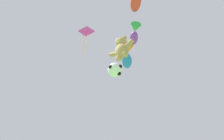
{
  "coord_description": "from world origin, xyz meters",
  "views": [
    {
      "loc": [
        7.72,
        -2.39,
        1.08
      ],
      "look_at": [
        1.63,
        4.38,
        10.71
      ],
      "focal_mm": 40.0,
      "sensor_mm": 36.0,
      "label": 1
    }
  ],
  "objects_px": {
    "fish_kite_cobalt": "(127,56)",
    "fish_kite_violet": "(135,33)",
    "soccer_ball_kite": "(115,70)",
    "teddy_bear_kite": "(121,48)",
    "diamond_kite": "(86,33)"
  },
  "relations": [
    {
      "from": "fish_kite_cobalt",
      "to": "fish_kite_violet",
      "type": "bearing_deg",
      "value": -34.54
    },
    {
      "from": "fish_kite_violet",
      "to": "fish_kite_cobalt",
      "type": "distance_m",
      "value": 2.08
    },
    {
      "from": "soccer_ball_kite",
      "to": "fish_kite_violet",
      "type": "bearing_deg",
      "value": 66.74
    },
    {
      "from": "teddy_bear_kite",
      "to": "fish_kite_cobalt",
      "type": "distance_m",
      "value": 3.9
    },
    {
      "from": "teddy_bear_kite",
      "to": "soccer_ball_kite",
      "type": "xyz_separation_m",
      "value": [
        -0.39,
        -0.18,
        -1.83
      ]
    },
    {
      "from": "teddy_bear_kite",
      "to": "soccer_ball_kite",
      "type": "bearing_deg",
      "value": -154.77
    },
    {
      "from": "soccer_ball_kite",
      "to": "fish_kite_cobalt",
      "type": "height_order",
      "value": "fish_kite_cobalt"
    },
    {
      "from": "teddy_bear_kite",
      "to": "fish_kite_cobalt",
      "type": "relative_size",
      "value": 0.84
    },
    {
      "from": "fish_kite_violet",
      "to": "diamond_kite",
      "type": "relative_size",
      "value": 0.55
    },
    {
      "from": "fish_kite_cobalt",
      "to": "teddy_bear_kite",
      "type": "bearing_deg",
      "value": -59.35
    },
    {
      "from": "teddy_bear_kite",
      "to": "fish_kite_cobalt",
      "type": "height_order",
      "value": "fish_kite_cobalt"
    },
    {
      "from": "teddy_bear_kite",
      "to": "diamond_kite",
      "type": "xyz_separation_m",
      "value": [
        -2.35,
        -1.06,
        2.7
      ]
    },
    {
      "from": "soccer_ball_kite",
      "to": "fish_kite_cobalt",
      "type": "relative_size",
      "value": 0.41
    },
    {
      "from": "soccer_ball_kite",
      "to": "diamond_kite",
      "type": "xyz_separation_m",
      "value": [
        -1.96,
        -0.88,
        4.53
      ]
    },
    {
      "from": "fish_kite_cobalt",
      "to": "diamond_kite",
      "type": "height_order",
      "value": "diamond_kite"
    }
  ]
}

